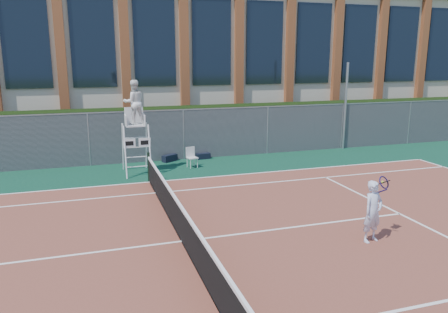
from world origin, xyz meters
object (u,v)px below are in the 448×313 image
object	(u,v)px
steel_pole	(345,106)
umpire_chair	(134,105)
plastic_chair	(191,156)
tennis_player	(373,211)

from	to	relation	value
steel_pole	umpire_chair	size ratio (longest dim) A/B	1.15
steel_pole	plastic_chair	size ratio (longest dim) A/B	5.05
plastic_chair	tennis_player	size ratio (longest dim) A/B	0.54
plastic_chair	umpire_chair	bearing A→B (deg)	-174.18
plastic_chair	tennis_player	world-z (taller)	tennis_player
umpire_chair	tennis_player	world-z (taller)	umpire_chair
steel_pole	plastic_chair	bearing A→B (deg)	-170.02
plastic_chair	steel_pole	bearing A→B (deg)	9.98
umpire_chair	plastic_chair	distance (m)	3.14
tennis_player	steel_pole	bearing A→B (deg)	60.86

